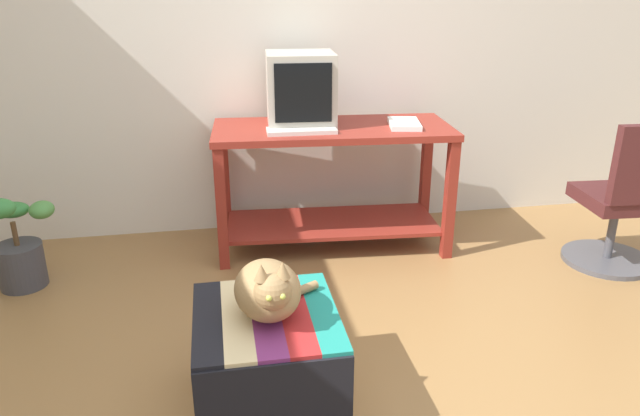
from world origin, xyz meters
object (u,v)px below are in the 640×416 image
(ottoman_with_blanket, at_px, (268,360))
(potted_plant, at_px, (18,247))
(keyboard, at_px, (302,131))
(tv_monitor, at_px, (301,90))
(office_chair, at_px, (623,205))
(desk, at_px, (332,166))
(cat, at_px, (269,290))
(book, at_px, (404,124))

(ottoman_with_blanket, bearing_deg, potted_plant, 135.41)
(potted_plant, bearing_deg, keyboard, 4.29)
(tv_monitor, relative_size, keyboard, 1.07)
(office_chair, bearing_deg, keyboard, -11.19)
(desk, bearing_deg, ottoman_with_blanket, -106.66)
(potted_plant, height_order, office_chair, office_chair)
(cat, bearing_deg, keyboard, 72.07)
(desk, distance_m, book, 0.50)
(office_chair, bearing_deg, ottoman_with_blanket, 25.87)
(tv_monitor, bearing_deg, potted_plant, -164.79)
(keyboard, distance_m, book, 0.63)
(keyboard, height_order, book, book)
(desk, relative_size, office_chair, 1.65)
(tv_monitor, bearing_deg, ottoman_with_blanket, -99.60)
(desk, xyz_separation_m, cat, (-0.54, -1.49, -0.00))
(desk, xyz_separation_m, book, (0.42, -0.07, 0.26))
(book, distance_m, ottoman_with_blanket, 1.80)
(desk, bearing_deg, book, -6.06)
(tv_monitor, distance_m, ottoman_with_blanket, 1.78)
(desk, height_order, keyboard, keyboard)
(potted_plant, bearing_deg, ottoman_with_blanket, -44.59)
(book, relative_size, ottoman_with_blanket, 0.46)
(ottoman_with_blanket, xyz_separation_m, cat, (0.01, -0.01, 0.32))
(desk, relative_size, keyboard, 3.67)
(tv_monitor, bearing_deg, book, -10.65)
(desk, height_order, cat, desk)
(book, distance_m, office_chair, 1.34)
(book, bearing_deg, ottoman_with_blanket, -113.97)
(desk, height_order, tv_monitor, tv_monitor)
(desk, bearing_deg, tv_monitor, 159.28)
(keyboard, bearing_deg, office_chair, -13.21)
(book, distance_m, potted_plant, 2.30)
(cat, relative_size, potted_plant, 0.65)
(desk, height_order, potted_plant, desk)
(desk, xyz_separation_m, potted_plant, (-1.80, -0.24, -0.29))
(keyboard, height_order, ottoman_with_blanket, keyboard)
(ottoman_with_blanket, bearing_deg, cat, -46.65)
(ottoman_with_blanket, xyz_separation_m, potted_plant, (-1.25, 1.23, 0.03))
(tv_monitor, height_order, book, tv_monitor)
(keyboard, relative_size, office_chair, 0.45)
(office_chair, bearing_deg, potted_plant, -2.29)
(book, bearing_deg, cat, -113.36)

